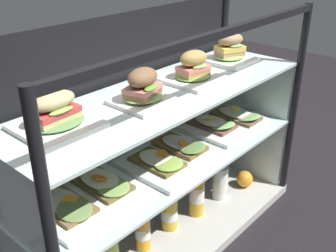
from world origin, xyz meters
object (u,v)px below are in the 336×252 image
object	(u,v)px
plated_roll_sandwich_left_of_center	(193,71)
open_sandwich_tray_far_right	(224,121)
plated_roll_sandwich_center	(55,117)
juice_bottle_front_left_end	(169,211)
plated_roll_sandwich_far_left	(143,90)
juice_bottle_back_left	(220,181)
open_sandwich_tray_mid_right	(172,156)
open_sandwich_tray_far_left	(86,195)
juice_bottle_tucked_behind	(143,231)
juice_bottle_near_post	(197,193)
plated_roll_sandwich_near_left_corner	(230,52)
orange_fruit_beside_bottles	(245,179)

from	to	relation	value
plated_roll_sandwich_left_of_center	open_sandwich_tray_far_right	size ratio (longest dim) A/B	0.59
plated_roll_sandwich_center	open_sandwich_tray_far_right	world-z (taller)	plated_roll_sandwich_center
plated_roll_sandwich_left_of_center	juice_bottle_front_left_end	size ratio (longest dim) A/B	0.96
plated_roll_sandwich_far_left	juice_bottle_back_left	distance (m)	0.72
open_sandwich_tray_mid_right	open_sandwich_tray_far_right	bearing A→B (deg)	3.84
open_sandwich_tray_far_left	juice_bottle_tucked_behind	bearing A→B (deg)	-2.24
juice_bottle_back_left	juice_bottle_near_post	bearing A→B (deg)	177.69
open_sandwich_tray_far_left	juice_bottle_tucked_behind	distance (m)	0.36
plated_roll_sandwich_left_of_center	open_sandwich_tray_far_right	distance (m)	0.36
plated_roll_sandwich_far_left	open_sandwich_tray_mid_right	distance (m)	0.31
plated_roll_sandwich_left_of_center	juice_bottle_tucked_behind	xyz separation A→B (m)	(-0.26, 0.01, -0.56)
plated_roll_sandwich_far_left	juice_bottle_front_left_end	bearing A→B (deg)	9.91
plated_roll_sandwich_center	juice_bottle_tucked_behind	xyz separation A→B (m)	(0.28, -0.03, -0.55)
plated_roll_sandwich_near_left_corner	juice_bottle_back_left	distance (m)	0.56
plated_roll_sandwich_center	plated_roll_sandwich_near_left_corner	world-z (taller)	plated_roll_sandwich_near_left_corner
juice_bottle_tucked_behind	plated_roll_sandwich_far_left	bearing A→B (deg)	-89.24
juice_bottle_near_post	plated_roll_sandwich_left_of_center	bearing A→B (deg)	154.64
juice_bottle_back_left	juice_bottle_front_left_end	bearing A→B (deg)	173.80
open_sandwich_tray_far_right	juice_bottle_tucked_behind	bearing A→B (deg)	179.16
open_sandwich_tray_far_left	open_sandwich_tray_mid_right	xyz separation A→B (m)	(0.35, -0.04, -0.00)
plated_roll_sandwich_left_of_center	juice_bottle_back_left	bearing A→B (deg)	-6.35
plated_roll_sandwich_near_left_corner	open_sandwich_tray_far_left	bearing A→B (deg)	-179.14
plated_roll_sandwich_center	plated_roll_sandwich_left_of_center	world-z (taller)	plated_roll_sandwich_left_of_center
open_sandwich_tray_far_left	juice_bottle_front_left_end	bearing A→B (deg)	-0.67
plated_roll_sandwich_near_left_corner	open_sandwich_tray_far_right	bearing A→B (deg)	-150.62
juice_bottle_near_post	juice_bottle_tucked_behind	bearing A→B (deg)	175.73
open_sandwich_tray_far_left	open_sandwich_tray_mid_right	size ratio (longest dim) A/B	1.00
plated_roll_sandwich_near_left_corner	juice_bottle_near_post	distance (m)	0.59
open_sandwich_tray_mid_right	plated_roll_sandwich_near_left_corner	bearing A→B (deg)	7.15
plated_roll_sandwich_left_of_center	open_sandwich_tray_far_left	xyz separation A→B (m)	(-0.49, 0.02, -0.28)
plated_roll_sandwich_near_left_corner	open_sandwich_tray_far_left	xyz separation A→B (m)	(-0.76, -0.01, -0.28)
plated_roll_sandwich_left_of_center	plated_roll_sandwich_far_left	bearing A→B (deg)	-176.71
plated_roll_sandwich_center	juice_bottle_back_left	bearing A→B (deg)	-4.53
plated_roll_sandwich_left_of_center	juice_bottle_near_post	world-z (taller)	plated_roll_sandwich_left_of_center
open_sandwich_tray_mid_right	plated_roll_sandwich_far_left	bearing A→B (deg)	175.75
open_sandwich_tray_far_right	juice_bottle_front_left_end	size ratio (longest dim) A/B	1.63
juice_bottle_front_left_end	juice_bottle_near_post	size ratio (longest dim) A/B	0.87
juice_bottle_tucked_behind	juice_bottle_near_post	xyz separation A→B (m)	(0.30, -0.02, 0.02)
open_sandwich_tray_far_left	juice_bottle_front_left_end	size ratio (longest dim) A/B	1.63
juice_bottle_near_post	juice_bottle_back_left	size ratio (longest dim) A/B	1.07
juice_bottle_back_left	open_sandwich_tray_mid_right	bearing A→B (deg)	-179.46
juice_bottle_back_left	open_sandwich_tray_far_right	bearing A→B (deg)	32.20
orange_fruit_beside_bottles	juice_bottle_tucked_behind	bearing A→B (deg)	173.79
open_sandwich_tray_far_right	orange_fruit_beside_bottles	bearing A→B (deg)	-27.11
plated_roll_sandwich_center	juice_bottle_back_left	xyz separation A→B (m)	(0.74, -0.06, -0.55)
juice_bottle_front_left_end	orange_fruit_beside_bottles	size ratio (longest dim) A/B	2.62
plated_roll_sandwich_near_left_corner	juice_bottle_near_post	size ratio (longest dim) A/B	0.78
open_sandwich_tray_far_left	juice_bottle_near_post	bearing A→B (deg)	-3.40
plated_roll_sandwich_far_left	orange_fruit_beside_bottles	distance (m)	0.86
open_sandwich_tray_far_right	juice_bottle_near_post	distance (m)	0.32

